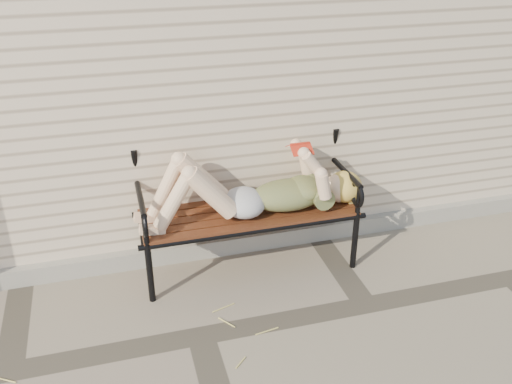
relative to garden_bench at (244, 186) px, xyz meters
name	(u,v)px	position (x,y,z in m)	size (l,w,h in m)	color
ground	(201,336)	(-0.54, -0.85, -0.67)	(80.00, 80.00, 0.00)	#776C5B
house_wall	(140,30)	(-0.54, 2.15, 0.83)	(8.00, 4.00, 3.00)	beige
foundation_strip	(179,252)	(-0.54, 0.12, -0.60)	(8.00, 0.10, 0.15)	gray
garden_bench	(244,186)	(0.00, 0.00, 0.00)	(1.86, 0.74, 1.20)	black
reading_woman	(251,190)	(0.02, -0.15, 0.04)	(1.75, 0.40, 0.55)	#093540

